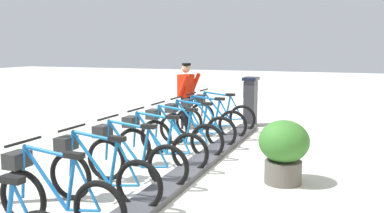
{
  "coord_description": "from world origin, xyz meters",
  "views": [
    {
      "loc": [
        -2.4,
        6.02,
        2.06
      ],
      "look_at": [
        0.5,
        -1.58,
        0.9
      ],
      "focal_mm": 39.2,
      "sensor_mm": 36.0,
      "label": 1
    }
  ],
  "objects_px": {
    "bike_docked_0": "(219,114)",
    "bike_docked_1": "(207,119)",
    "payment_kiosk": "(250,101)",
    "planter_bush": "(284,148)",
    "worker_near_rack": "(186,93)",
    "bike_docked_7": "(54,195)",
    "bike_docked_4": "(157,144)",
    "bike_docked_5": "(132,157)",
    "bike_docked_3": "(177,134)",
    "bike_docked_2": "(194,126)",
    "bike_docked_6": "(99,173)"
  },
  "relations": [
    {
      "from": "payment_kiosk",
      "to": "planter_bush",
      "type": "distance_m",
      "value": 4.75
    },
    {
      "from": "bike_docked_0",
      "to": "bike_docked_1",
      "type": "relative_size",
      "value": 1.0
    },
    {
      "from": "bike_docked_2",
      "to": "worker_near_rack",
      "type": "height_order",
      "value": "worker_near_rack"
    },
    {
      "from": "planter_bush",
      "to": "bike_docked_3",
      "type": "bearing_deg",
      "value": -22.82
    },
    {
      "from": "bike_docked_7",
      "to": "planter_bush",
      "type": "xyz_separation_m",
      "value": [
        -2.12,
        -2.63,
        0.11
      ]
    },
    {
      "from": "worker_near_rack",
      "to": "bike_docked_2",
      "type": "bearing_deg",
      "value": 116.28
    },
    {
      "from": "bike_docked_0",
      "to": "bike_docked_5",
      "type": "relative_size",
      "value": 1.0
    },
    {
      "from": "worker_near_rack",
      "to": "bike_docked_1",
      "type": "bearing_deg",
      "value": 135.44
    },
    {
      "from": "bike_docked_2",
      "to": "bike_docked_4",
      "type": "height_order",
      "value": "same"
    },
    {
      "from": "bike_docked_1",
      "to": "bike_docked_4",
      "type": "relative_size",
      "value": 1.0
    },
    {
      "from": "worker_near_rack",
      "to": "planter_bush",
      "type": "distance_m",
      "value": 4.59
    },
    {
      "from": "bike_docked_5",
      "to": "planter_bush",
      "type": "xyz_separation_m",
      "value": [
        -2.12,
        -0.87,
        0.11
      ]
    },
    {
      "from": "bike_docked_6",
      "to": "bike_docked_4",
      "type": "bearing_deg",
      "value": -90.0
    },
    {
      "from": "payment_kiosk",
      "to": "worker_near_rack",
      "type": "relative_size",
      "value": 0.77
    },
    {
      "from": "bike_docked_0",
      "to": "bike_docked_4",
      "type": "xyz_separation_m",
      "value": [
        0.0,
        3.52,
        0.0
      ]
    },
    {
      "from": "bike_docked_0",
      "to": "bike_docked_7",
      "type": "distance_m",
      "value": 6.16
    },
    {
      "from": "bike_docked_0",
      "to": "bike_docked_3",
      "type": "relative_size",
      "value": 1.0
    },
    {
      "from": "bike_docked_4",
      "to": "bike_docked_6",
      "type": "bearing_deg",
      "value": 90.0
    },
    {
      "from": "payment_kiosk",
      "to": "bike_docked_2",
      "type": "distance_m",
      "value": 2.79
    },
    {
      "from": "payment_kiosk",
      "to": "worker_near_rack",
      "type": "bearing_deg",
      "value": 35.34
    },
    {
      "from": "payment_kiosk",
      "to": "bike_docked_0",
      "type": "bearing_deg",
      "value": 59.17
    },
    {
      "from": "payment_kiosk",
      "to": "bike_docked_2",
      "type": "height_order",
      "value": "payment_kiosk"
    },
    {
      "from": "bike_docked_2",
      "to": "worker_near_rack",
      "type": "relative_size",
      "value": 1.04
    },
    {
      "from": "bike_docked_0",
      "to": "bike_docked_7",
      "type": "height_order",
      "value": "same"
    },
    {
      "from": "payment_kiosk",
      "to": "bike_docked_5",
      "type": "height_order",
      "value": "payment_kiosk"
    },
    {
      "from": "bike_docked_1",
      "to": "planter_bush",
      "type": "xyz_separation_m",
      "value": [
        -2.12,
        2.65,
        0.11
      ]
    },
    {
      "from": "bike_docked_3",
      "to": "bike_docked_5",
      "type": "height_order",
      "value": "same"
    },
    {
      "from": "bike_docked_1",
      "to": "bike_docked_5",
      "type": "bearing_deg",
      "value": 90.0
    },
    {
      "from": "bike_docked_4",
      "to": "bike_docked_2",
      "type": "bearing_deg",
      "value": -90.0
    },
    {
      "from": "payment_kiosk",
      "to": "bike_docked_4",
      "type": "distance_m",
      "value": 4.52
    },
    {
      "from": "bike_docked_7",
      "to": "bike_docked_6",
      "type": "bearing_deg",
      "value": -90.0
    },
    {
      "from": "bike_docked_4",
      "to": "bike_docked_5",
      "type": "height_order",
      "value": "same"
    },
    {
      "from": "planter_bush",
      "to": "bike_docked_6",
      "type": "bearing_deg",
      "value": 39.45
    },
    {
      "from": "payment_kiosk",
      "to": "planter_bush",
      "type": "bearing_deg",
      "value": 109.05
    },
    {
      "from": "bike_docked_7",
      "to": "worker_near_rack",
      "type": "xyz_separation_m",
      "value": [
        0.85,
        -6.11,
        0.48
      ]
    },
    {
      "from": "bike_docked_0",
      "to": "bike_docked_4",
      "type": "bearing_deg",
      "value": 90.0
    },
    {
      "from": "planter_bush",
      "to": "bike_docked_4",
      "type": "bearing_deg",
      "value": -0.36
    },
    {
      "from": "bike_docked_2",
      "to": "planter_bush",
      "type": "relative_size",
      "value": 1.77
    },
    {
      "from": "bike_docked_7",
      "to": "bike_docked_0",
      "type": "bearing_deg",
      "value": -90.0
    },
    {
      "from": "bike_docked_3",
      "to": "bike_docked_7",
      "type": "relative_size",
      "value": 1.0
    },
    {
      "from": "payment_kiosk",
      "to": "bike_docked_3",
      "type": "distance_m",
      "value": 3.65
    },
    {
      "from": "planter_bush",
      "to": "bike_docked_5",
      "type": "bearing_deg",
      "value": 22.21
    },
    {
      "from": "bike_docked_1",
      "to": "bike_docked_6",
      "type": "distance_m",
      "value": 4.4
    },
    {
      "from": "bike_docked_1",
      "to": "bike_docked_3",
      "type": "bearing_deg",
      "value": 90.0
    },
    {
      "from": "payment_kiosk",
      "to": "worker_near_rack",
      "type": "height_order",
      "value": "worker_near_rack"
    },
    {
      "from": "bike_docked_5",
      "to": "bike_docked_3",
      "type": "bearing_deg",
      "value": -90.0
    },
    {
      "from": "bike_docked_7",
      "to": "bike_docked_3",
      "type": "bearing_deg",
      "value": -90.0
    },
    {
      "from": "bike_docked_4",
      "to": "bike_docked_6",
      "type": "distance_m",
      "value": 1.76
    },
    {
      "from": "bike_docked_3",
      "to": "worker_near_rack",
      "type": "distance_m",
      "value": 2.77
    },
    {
      "from": "bike_docked_7",
      "to": "payment_kiosk",
      "type": "bearing_deg",
      "value": -94.59
    }
  ]
}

